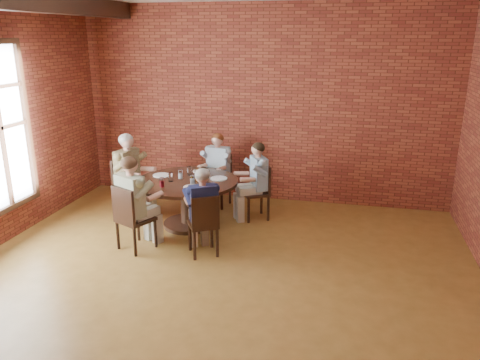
% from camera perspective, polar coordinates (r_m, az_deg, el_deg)
% --- Properties ---
extents(floor, '(7.00, 7.00, 0.00)m').
position_cam_1_polar(floor, '(5.54, -4.36, -13.99)').
color(floor, olive).
rests_on(floor, ground).
extents(wall_back, '(7.00, 0.00, 7.00)m').
position_cam_1_polar(wall_back, '(8.22, 2.72, 9.09)').
color(wall_back, brown).
rests_on(wall_back, ground).
extents(dining_table, '(1.56, 1.56, 0.75)m').
position_cam_1_polar(dining_table, '(7.25, -6.42, -1.67)').
color(dining_table, black).
rests_on(dining_table, floor).
extents(chair_a, '(0.53, 0.53, 0.90)m').
position_cam_1_polar(chair_a, '(7.54, 2.43, -1.13)').
color(chair_a, black).
rests_on(chair_a, floor).
extents(diner_a, '(0.75, 0.71, 1.26)m').
position_cam_1_polar(diner_a, '(7.48, 1.90, -0.17)').
color(diner_a, teal).
rests_on(diner_a, floor).
extents(chair_b, '(0.47, 0.47, 0.91)m').
position_cam_1_polar(chair_b, '(8.17, -2.58, 0.37)').
color(chair_b, black).
rests_on(chair_b, floor).
extents(diner_b, '(0.60, 0.69, 1.27)m').
position_cam_1_polar(diner_b, '(8.07, -2.84, 1.20)').
color(diner_b, '#9FB9CB').
rests_on(diner_b, floor).
extents(chair_c, '(0.53, 0.53, 0.95)m').
position_cam_1_polar(chair_c, '(7.93, -13.60, -0.50)').
color(chair_c, black).
rests_on(chair_c, floor).
extents(diner_c, '(0.78, 0.68, 1.36)m').
position_cam_1_polar(diner_c, '(7.82, -13.18, 0.56)').
color(diner_c, brown).
rests_on(diner_c, floor).
extents(chair_d, '(0.57, 0.57, 0.94)m').
position_cam_1_polar(chair_d, '(6.57, -13.22, -4.29)').
color(chair_d, black).
rests_on(chair_d, floor).
extents(diner_d, '(0.75, 0.81, 1.33)m').
position_cam_1_polar(diner_d, '(6.56, -12.74, -2.81)').
color(diner_d, gray).
rests_on(diner_d, floor).
extents(chair_e, '(0.51, 0.51, 0.87)m').
position_cam_1_polar(chair_e, '(6.26, -4.41, -5.23)').
color(chair_e, black).
rests_on(chair_e, floor).
extents(diner_e, '(0.68, 0.72, 1.22)m').
position_cam_1_polar(diner_e, '(6.28, -4.58, -3.91)').
color(diner_e, '#161B40').
rests_on(diner_e, floor).
extents(plate_a, '(0.26, 0.26, 0.01)m').
position_cam_1_polar(plate_a, '(7.20, -2.60, 0.19)').
color(plate_a, white).
rests_on(plate_a, dining_table).
extents(plate_b, '(0.26, 0.26, 0.01)m').
position_cam_1_polar(plate_b, '(7.60, -4.81, 1.08)').
color(plate_b, white).
rests_on(plate_b, dining_table).
extents(plate_c, '(0.26, 0.26, 0.01)m').
position_cam_1_polar(plate_c, '(7.46, -9.58, 0.59)').
color(plate_c, white).
rests_on(plate_c, dining_table).
extents(plate_d, '(0.26, 0.26, 0.01)m').
position_cam_1_polar(plate_d, '(6.81, -5.84, -0.88)').
color(plate_d, white).
rests_on(plate_d, dining_table).
extents(glass_a, '(0.07, 0.07, 0.14)m').
position_cam_1_polar(glass_a, '(7.18, -4.71, 0.63)').
color(glass_a, white).
rests_on(glass_a, dining_table).
extents(glass_b, '(0.07, 0.07, 0.14)m').
position_cam_1_polar(glass_b, '(7.26, -5.25, 0.80)').
color(glass_b, white).
rests_on(glass_b, dining_table).
extents(glass_c, '(0.07, 0.07, 0.14)m').
position_cam_1_polar(glass_c, '(7.42, -6.19, 1.14)').
color(glass_c, white).
rests_on(glass_c, dining_table).
extents(glass_d, '(0.07, 0.07, 0.14)m').
position_cam_1_polar(glass_d, '(7.25, -7.27, 0.71)').
color(glass_d, white).
rests_on(glass_d, dining_table).
extents(glass_e, '(0.07, 0.07, 0.14)m').
position_cam_1_polar(glass_e, '(7.13, -8.46, 0.37)').
color(glass_e, white).
rests_on(glass_e, dining_table).
extents(glass_f, '(0.07, 0.07, 0.14)m').
position_cam_1_polar(glass_f, '(6.90, -9.51, -0.27)').
color(glass_f, white).
rests_on(glass_f, dining_table).
extents(glass_g, '(0.07, 0.07, 0.14)m').
position_cam_1_polar(glass_g, '(6.94, -5.82, 0.00)').
color(glass_g, white).
rests_on(glass_g, dining_table).
extents(smartphone, '(0.07, 0.15, 0.01)m').
position_cam_1_polar(smartphone, '(6.84, -3.59, -0.77)').
color(smartphone, black).
rests_on(smartphone, dining_table).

